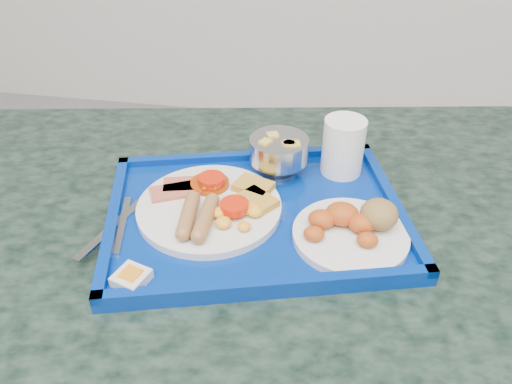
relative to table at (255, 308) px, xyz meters
The scene contains 9 objects.
table is the anchor object (origin of this frame).
tray 0.21m from the table, 90.87° to the left, with size 0.53×0.45×0.03m.
main_plate 0.23m from the table, behind, with size 0.23×0.23×0.04m.
bread_plate 0.28m from the table, ahead, with size 0.17×0.17×0.06m.
fruit_bowl 0.29m from the table, 81.45° to the left, with size 0.10×0.10×0.07m.
juice_cup 0.33m from the table, 50.38° to the left, with size 0.07×0.07×0.10m.
spoon 0.28m from the table, behind, with size 0.06×0.18×0.01m.
knife 0.30m from the table, 166.37° to the right, with size 0.01×0.19×0.00m, color #ACADAF.
jam_packet 0.31m from the table, 130.05° to the right, with size 0.05×0.05×0.02m.
Camera 1 is at (0.02, 0.54, 1.27)m, focal length 35.00 mm.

